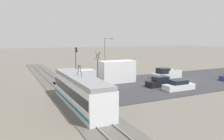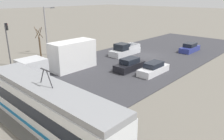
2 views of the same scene
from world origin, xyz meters
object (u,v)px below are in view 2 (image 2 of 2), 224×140
object	(u,v)px
traffic_light_pole	(8,39)
street_lamp_near_crossing	(47,28)
box_truck	(64,58)
sedan_car_1	(154,69)
pickup_truck	(125,50)
light_rail_tram	(49,108)
sedan_car_0	(190,48)
sedan_car_2	(130,65)
no_parking_sign	(67,45)
street_tree	(40,46)

from	to	relation	value
traffic_light_pole	street_lamp_near_crossing	xyz separation A→B (m)	(1.16, -6.75, 0.70)
box_truck	sedan_car_1	world-z (taller)	box_truck
pickup_truck	light_rail_tram	bearing A→B (deg)	115.25
sedan_car_0	traffic_light_pole	distance (m)	28.54
traffic_light_pole	sedan_car_0	bearing A→B (deg)	-122.13
sedan_car_0	sedan_car_1	bearing A→B (deg)	-83.67
sedan_car_2	sedan_car_1	bearing A→B (deg)	-163.54
sedan_car_2	no_parking_sign	size ratio (longest dim) A/B	2.01
box_truck	no_parking_sign	bearing A→B (deg)	-38.27
sedan_car_0	street_lamp_near_crossing	xyz separation A→B (m)	(16.25, 17.29, 3.71)
street_lamp_near_crossing	no_parking_sign	bearing A→B (deg)	-122.23
box_truck	street_lamp_near_crossing	size ratio (longest dim) A/B	1.33
box_truck	pickup_truck	distance (m)	11.52
light_rail_tram	street_lamp_near_crossing	world-z (taller)	street_lamp_near_crossing
light_rail_tram	sedan_car_2	distance (m)	14.72
traffic_light_pole	box_truck	bearing A→B (deg)	-156.86
sedan_car_0	box_truck	bearing A→B (deg)	-109.31
pickup_truck	sedan_car_1	distance (m)	9.60
street_tree	no_parking_sign	size ratio (longest dim) A/B	2.25
light_rail_tram	no_parking_sign	distance (m)	22.15
box_truck	no_parking_sign	xyz separation A→B (m)	(7.44, -5.87, -0.40)
pickup_truck	traffic_light_pole	distance (m)	17.20
traffic_light_pole	street_lamp_near_crossing	bearing A→B (deg)	-80.29
no_parking_sign	sedan_car_1	bearing A→B (deg)	-176.57
sedan_car_0	street_lamp_near_crossing	distance (m)	24.01
traffic_light_pole	no_parking_sign	size ratio (longest dim) A/B	2.59
box_truck	sedan_car_2	size ratio (longest dim) A/B	2.25
light_rail_tram	street_lamp_near_crossing	distance (m)	22.14
street_tree	sedan_car_2	bearing A→B (deg)	-156.64
light_rail_tram	traffic_light_pole	xyz separation A→B (m)	(17.50, -4.85, 2.01)
pickup_truck	traffic_light_pole	size ratio (longest dim) A/B	1.00
street_lamp_near_crossing	pickup_truck	bearing A→B (deg)	-139.26
pickup_truck	traffic_light_pole	world-z (taller)	traffic_light_pole
sedan_car_2	traffic_light_pole	xyz separation A→B (m)	(13.59, 9.30, 2.98)
sedan_car_1	no_parking_sign	world-z (taller)	no_parking_sign
sedan_car_2	no_parking_sign	xyz separation A→B (m)	(13.19, 0.08, 0.63)
box_truck	street_tree	bearing A→B (deg)	-5.11
light_rail_tram	street_lamp_near_crossing	size ratio (longest dim) A/B	1.77
street_lamp_near_crossing	no_parking_sign	distance (m)	4.22
pickup_truck	sedan_car_1	world-z (taller)	pickup_truck
sedan_car_2	street_tree	world-z (taller)	street_tree
sedan_car_1	no_parking_sign	xyz separation A→B (m)	(16.23, 0.97, 0.68)
box_truck	traffic_light_pole	size ratio (longest dim) A/B	1.75
sedan_car_2	light_rail_tram	bearing A→B (deg)	105.44
box_truck	traffic_light_pole	bearing A→B (deg)	23.14
street_tree	no_parking_sign	distance (m)	5.42
pickup_truck	street_tree	bearing A→B (deg)	57.15
street_tree	box_truck	bearing A→B (deg)	174.89
box_truck	pickup_truck	bearing A→B (deg)	-91.84
sedan_car_1	street_lamp_near_crossing	bearing A→B (deg)	-169.03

